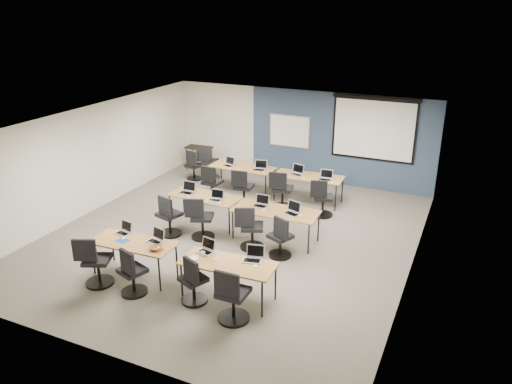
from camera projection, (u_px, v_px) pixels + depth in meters
The scene contains 58 objects.
floor at pixel (232, 236), 11.60m from camera, with size 8.00×9.00×0.02m, color #6B6354.
ceiling at pixel (230, 122), 10.62m from camera, with size 8.00×9.00×0.02m, color white.
wall_back at pixel (300, 135), 14.93m from camera, with size 8.00×0.04×2.70m, color beige.
wall_front at pixel (91, 277), 7.29m from camera, with size 8.00×0.04×2.70m, color beige.
wall_left at pixel (91, 159), 12.65m from camera, with size 0.04×9.00×2.70m, color beige.
wall_right at pixel (417, 211), 9.57m from camera, with size 0.04×9.00×2.70m, color beige.
blue_accent_panel at pixel (340, 140), 14.42m from camera, with size 5.50×0.04×2.70m, color #3D5977.
whiteboard at pixel (289, 131), 14.95m from camera, with size 1.28×0.03×0.98m.
projector_screen at pixel (374, 125), 13.81m from camera, with size 2.40×0.10×1.82m.
training_table_front_left at pixel (133, 244), 9.72m from camera, with size 1.70×0.71×0.73m.
training_table_front_right at pixel (228, 265), 8.96m from camera, with size 1.73×0.72×0.73m.
training_table_mid_left at pixel (205, 198), 12.02m from camera, with size 1.74×0.73×0.73m.
training_table_mid_right at pixel (276, 212), 11.18m from camera, with size 1.94×0.81×0.73m.
training_table_back_left at pixel (242, 168), 14.10m from camera, with size 1.84×0.77×0.73m.
training_table_back_right at pixel (309, 178), 13.34m from camera, with size 1.84×0.77×0.73m.
laptop_0 at pixel (124, 230), 10.06m from camera, with size 0.30×0.26×0.23m.
mouse_0 at pixel (123, 238), 9.83m from camera, with size 0.06×0.10×0.04m, color white.
task_chair_0 at pixel (95, 265), 9.48m from camera, with size 0.58×0.54×1.02m.
laptop_1 at pixel (156, 238), 9.72m from camera, with size 0.32×0.27×0.24m.
mouse_1 at pixel (159, 247), 9.48m from camera, with size 0.06×0.09×0.03m, color white.
task_chair_1 at pixel (132, 276), 9.16m from camera, with size 0.52×0.50×0.98m.
laptop_2 at pixel (207, 248), 9.33m from camera, with size 0.31×0.26×0.23m.
mouse_2 at pixel (216, 259), 9.06m from camera, with size 0.06×0.09×0.03m, color white.
task_chair_2 at pixel (193, 284), 8.91m from camera, with size 0.51×0.48×0.96m.
laptop_3 at pixel (254, 257), 9.03m from camera, with size 0.34×0.29×0.26m.
mouse_3 at pixel (255, 266), 8.80m from camera, with size 0.06×0.10×0.04m, color white.
task_chair_3 at pixel (232, 299), 8.39m from camera, with size 0.56×0.56×1.03m.
laptop_4 at pixel (187, 190), 12.16m from camera, with size 0.35×0.30×0.27m.
mouse_4 at pixel (189, 197), 11.87m from camera, with size 0.06×0.10×0.03m, color white.
task_chair_4 at pixel (169, 219), 11.48m from camera, with size 0.54×0.54×1.02m.
laptop_5 at pixel (216, 198), 11.72m from camera, with size 0.31×0.27×0.24m.
mouse_5 at pixel (220, 203), 11.53m from camera, with size 0.06×0.10×0.04m, color white.
task_chair_5 at pixel (201, 222), 11.35m from camera, with size 0.56×0.54×1.02m.
laptop_6 at pixel (261, 203), 11.39m from camera, with size 0.32×0.28×0.25m.
mouse_6 at pixel (264, 210), 11.16m from camera, with size 0.06×0.10×0.04m, color white.
task_chair_6 at pixel (250, 231), 10.87m from camera, with size 0.57×0.54×1.02m.
laptop_7 at pixel (293, 211), 10.98m from camera, with size 0.35×0.30×0.26m.
mouse_7 at pixel (300, 216), 10.86m from camera, with size 0.06×0.09×0.03m, color white.
task_chair_7 at pixel (280, 240), 10.50m from camera, with size 0.53×0.49×0.97m.
laptop_8 at pixel (229, 164), 14.14m from camera, with size 0.32×0.27×0.25m.
mouse_8 at pixel (230, 168), 13.89m from camera, with size 0.06×0.10×0.04m, color white.
task_chair_8 at pixel (212, 186), 13.53m from camera, with size 0.53×0.53×1.01m.
laptop_9 at pixel (260, 168), 13.80m from camera, with size 0.35×0.29×0.26m.
mouse_9 at pixel (264, 172), 13.62m from camera, with size 0.05×0.09×0.03m, color white.
task_chair_9 at pixel (243, 190), 13.21m from camera, with size 0.53×0.53×1.01m.
laptop_10 at pixel (297, 172), 13.44m from camera, with size 0.35×0.30×0.27m.
mouse_10 at pixel (304, 179), 13.11m from camera, with size 0.06×0.10×0.03m, color white.
task_chair_10 at pixel (281, 193), 12.99m from camera, with size 0.57×0.57×1.04m.
laptop_11 at pixel (326, 177), 13.06m from camera, with size 0.33×0.28×0.25m.
mouse_11 at pixel (332, 183), 12.81m from camera, with size 0.05×0.09×0.03m, color white.
task_chair_11 at pixel (322, 201), 12.53m from camera, with size 0.53×0.52×1.00m.
blue_mousepad at pixel (122, 240), 9.77m from camera, with size 0.23×0.20×0.01m, color navy.
snack_bowl at pixel (156, 248), 9.41m from camera, with size 0.27×0.27×0.07m, color #915D22.
snack_plate at pixel (193, 258), 9.10m from camera, with size 0.20×0.20×0.01m, color white.
coffee_cup at pixel (203, 254), 9.16m from camera, with size 0.07×0.07×0.07m, color white.
utility_table at pixel (199, 150), 15.92m from camera, with size 0.84×0.47×0.75m.
spare_chair_a at pixel (209, 165), 15.18m from camera, with size 0.58×0.55×1.03m.
spare_chair_b at pixel (193, 168), 15.06m from camera, with size 0.46×0.46×0.95m.
Camera 1 is at (4.82, -9.28, 5.14)m, focal length 35.00 mm.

